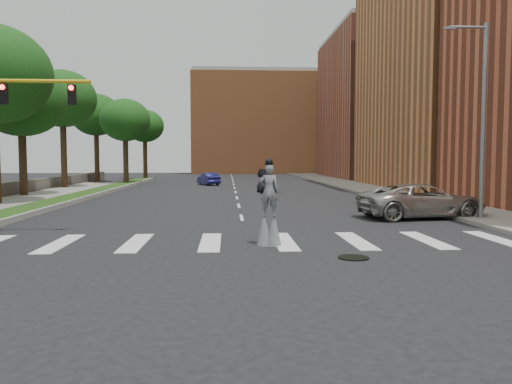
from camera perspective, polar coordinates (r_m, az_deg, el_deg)
The scene contains 20 objects.
ground_plane at distance 16.55m, azimuth -0.86°, elevation -6.31°, with size 160.00×160.00×0.00m, color black.
grass_median at distance 37.95m, azimuth -19.84°, elevation -0.53°, with size 2.00×60.00×0.25m, color #1D3D11.
median_curb at distance 37.66m, azimuth -18.31°, elevation -0.50°, with size 0.20×60.00×0.28m, color gray.
sidewalk_right at distance 43.42m, azimuth 14.39°, elevation 0.08°, with size 5.00×90.00×0.18m, color slate.
stone_wall at distance 41.67m, azimuth -26.34°, elevation 0.26°, with size 0.50×56.00×1.10m, color #514C46.
manhole at distance 15.03m, azimuth 11.07°, elevation -7.37°, with size 0.90×0.90×0.04m, color black.
building_mid at distance 52.32m, azimuth 23.15°, elevation 13.63°, with size 16.00×22.00×24.00m, color #B86B3A.
building_far at distance 74.18m, azimuth 14.72°, elevation 9.31°, with size 16.00×22.00×20.00m, color #9C4F39.
building_backdrop at distance 94.70m, azimuth 0.76°, elevation 7.65°, with size 26.00×14.00×18.00m, color #B86B3A.
streetlight at distance 25.18m, azimuth 24.38°, elevation 8.05°, with size 2.05×0.20×9.00m.
stilt_performer at distance 16.69m, azimuth 1.50°, elevation -2.22°, with size 0.83×0.58×2.92m.
suv_crossing at distance 25.60m, azimuth 18.39°, elevation -0.95°, with size 2.80×6.07×1.69m, color #AAA7A0.
car_near at distance 41.80m, azimuth 1.26°, elevation 0.74°, with size 1.38×3.44×1.17m, color black.
car_mid at distance 53.50m, azimuth -5.45°, elevation 1.51°, with size 1.38×3.96×1.31m, color navy.
car_far at distance 75.74m, azimuth 0.91°, elevation 2.20°, with size 1.66×4.07×1.18m, color black.
tree_3 at distance 40.71m, azimuth -25.28°, elevation 9.55°, with size 6.41×6.41×9.93m.
tree_4 at distance 49.74m, azimuth -21.26°, elevation 9.87°, with size 6.14×6.14×10.94m.
tree_5 at distance 61.25m, azimuth -17.83°, elevation 8.35°, with size 5.71×5.71×10.30m.
tree_6 at distance 55.57m, azimuth -14.73°, elevation 7.91°, with size 5.33×5.33×9.19m.
tree_7 at distance 68.11m, azimuth -12.60°, elevation 7.33°, with size 5.08×5.08×9.26m.
Camera 1 is at (-0.69, -16.27, 2.96)m, focal length 35.00 mm.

